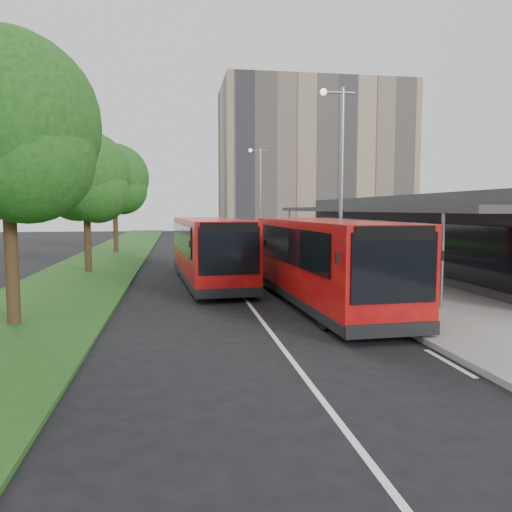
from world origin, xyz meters
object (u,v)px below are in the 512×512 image
at_px(tree_near, 6,137).
at_px(lamp_post_far, 259,191).
at_px(tree_mid, 86,182).
at_px(tree_far, 114,183).
at_px(bollard, 284,245).
at_px(bus_second, 209,250).
at_px(bus_main, 323,262).
at_px(car_near, 214,234).
at_px(lamp_post_near, 339,174).
at_px(car_far, 188,231).
at_px(litter_bin, 311,256).

distance_m(tree_near, lamp_post_far, 27.32).
bearing_deg(tree_mid, tree_near, -90.00).
bearing_deg(tree_far, tree_mid, -90.00).
bearing_deg(bollard, tree_mid, -144.76).
bearing_deg(bus_second, tree_near, -133.11).
relative_size(tree_mid, bus_main, 0.70).
relative_size(tree_far, bollard, 7.18).
bearing_deg(car_near, tree_mid, -121.03).
relative_size(tree_near, lamp_post_far, 1.02).
xyz_separation_m(lamp_post_near, car_far, (-5.22, 41.09, -4.08)).
height_order(lamp_post_near, bus_main, lamp_post_near).
relative_size(tree_far, lamp_post_far, 1.02).
bearing_deg(tree_mid, lamp_post_near, -32.36).
xyz_separation_m(lamp_post_far, bus_second, (-5.15, -17.52, -3.24)).
bearing_deg(bollard, bus_main, -98.25).
bearing_deg(car_near, lamp_post_far, -94.56).
bearing_deg(tree_mid, car_far, 80.15).
relative_size(litter_bin, bollard, 0.79).
bearing_deg(car_far, bus_main, -82.74).
distance_m(lamp_post_far, bollard, 5.98).
relative_size(lamp_post_far, car_far, 2.06).
relative_size(bus_main, car_near, 2.88).
bearing_deg(car_near, lamp_post_near, -99.93).
relative_size(tree_mid, car_far, 1.87).
xyz_separation_m(bus_main, bus_second, (-3.49, 5.89, -0.03)).
distance_m(bus_main, bollard, 19.32).
bearing_deg(lamp_post_near, litter_bin, 82.34).
distance_m(tree_far, bus_second, 18.02).
relative_size(lamp_post_near, bollard, 7.02).
bearing_deg(lamp_post_far, tree_far, -175.13).
xyz_separation_m(litter_bin, car_near, (-3.68, 26.74, 0.02)).
xyz_separation_m(tree_mid, lamp_post_far, (11.13, 12.95, 0.02)).
relative_size(tree_near, litter_bin, 9.00).
relative_size(bus_second, car_near, 2.84).
relative_size(tree_far, bus_second, 0.79).
xyz_separation_m(tree_near, bus_second, (5.98, 7.43, -3.79)).
height_order(bus_main, litter_bin, bus_main).
bearing_deg(lamp_post_near, bus_main, -115.98).
bearing_deg(tree_mid, tree_far, 90.00).
height_order(tree_mid, bus_main, tree_mid).
relative_size(lamp_post_far, bus_main, 0.77).
xyz_separation_m(litter_bin, car_far, (-6.35, 32.64, 0.04)).
bearing_deg(tree_near, car_near, 77.92).
height_order(tree_mid, litter_bin, tree_mid).
xyz_separation_m(lamp_post_far, car_near, (-2.54, 15.19, -4.10)).
bearing_deg(lamp_post_near, bollard, 85.95).
bearing_deg(bus_second, litter_bin, 39.27).
bearing_deg(tree_far, lamp_post_near, -59.71).
distance_m(tree_near, tree_far, 24.00).
height_order(bus_second, litter_bin, bus_second).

